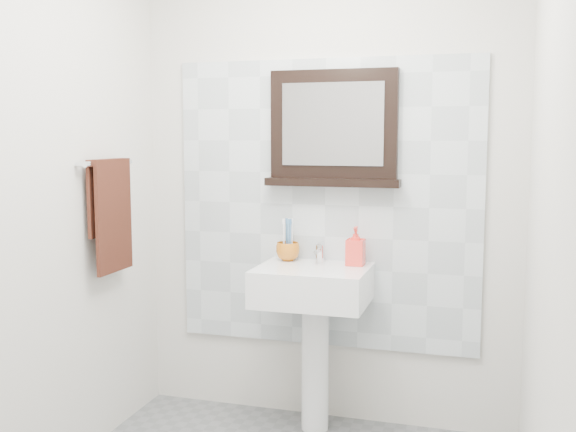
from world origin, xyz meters
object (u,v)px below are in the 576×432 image
object	(u,v)px
framed_mirror	(333,131)
hand_towel	(111,206)
toothbrush_cup	(288,251)
pedestal_sink	(313,303)
soap_dispenser	(356,246)

from	to	relation	value
framed_mirror	hand_towel	xyz separation A→B (m)	(-0.99, -0.51, -0.37)
hand_towel	toothbrush_cup	bearing A→B (deg)	30.79
toothbrush_cup	framed_mirror	distance (m)	0.67
hand_towel	pedestal_sink	bearing A→B (deg)	19.36
toothbrush_cup	framed_mirror	world-z (taller)	framed_mirror
soap_dispenser	framed_mirror	world-z (taller)	framed_mirror
pedestal_sink	soap_dispenser	size ratio (longest dim) A/B	4.92
soap_dispenser	pedestal_sink	bearing A→B (deg)	-151.14
pedestal_sink	toothbrush_cup	xyz separation A→B (m)	(-0.17, 0.13, 0.23)
pedestal_sink	framed_mirror	size ratio (longest dim) A/B	1.38
soap_dispenser	hand_towel	bearing A→B (deg)	-158.48
framed_mirror	toothbrush_cup	bearing A→B (deg)	-165.00
pedestal_sink	toothbrush_cup	world-z (taller)	pedestal_sink
pedestal_sink	hand_towel	distance (m)	1.10
soap_dispenser	framed_mirror	distance (m)	0.60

